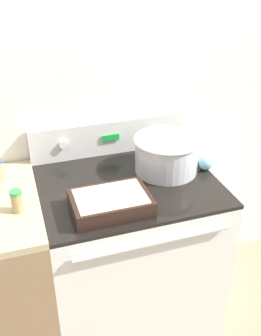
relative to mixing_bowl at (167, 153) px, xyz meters
name	(u,v)px	position (x,y,z in m)	size (l,w,h in m)	color
kitchen_wall	(105,87)	(-0.21, 0.33, 0.24)	(8.00, 0.05, 2.50)	silver
stove_range	(128,256)	(-0.21, -0.04, -0.55)	(0.82, 0.70, 0.91)	silver
control_panel	(109,137)	(-0.21, 0.27, 0.00)	(0.82, 0.07, 0.18)	silver
mixing_bowl	(167,153)	(0.00, 0.00, 0.00)	(0.32, 0.32, 0.17)	silver
casserole_dish	(111,202)	(-0.34, -0.23, -0.06)	(0.32, 0.22, 0.07)	black
ladle	(204,162)	(0.19, -0.04, -0.06)	(0.07, 0.28, 0.07)	#7AB2C6
spice_jar_green_cap	(17,201)	(-0.71, -0.14, -0.03)	(0.05, 0.05, 0.10)	tan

